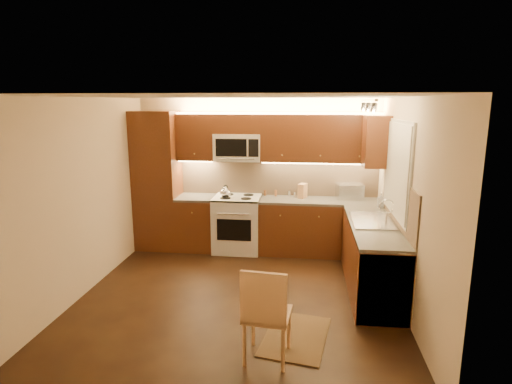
# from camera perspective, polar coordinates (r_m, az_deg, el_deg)

# --- Properties ---
(floor) EXTENTS (4.00, 4.00, 0.01)m
(floor) POSITION_cam_1_polar(r_m,az_deg,el_deg) (5.57, -2.28, -13.84)
(floor) COLOR black
(floor) RESTS_ON ground
(ceiling) EXTENTS (4.00, 4.00, 0.01)m
(ceiling) POSITION_cam_1_polar(r_m,az_deg,el_deg) (5.01, -2.53, 12.81)
(ceiling) COLOR beige
(ceiling) RESTS_ON ground
(wall_back) EXTENTS (4.00, 0.01, 2.50)m
(wall_back) POSITION_cam_1_polar(r_m,az_deg,el_deg) (7.09, 0.21, 2.47)
(wall_back) COLOR #CBB494
(wall_back) RESTS_ON ground
(wall_front) EXTENTS (4.00, 0.01, 2.50)m
(wall_front) POSITION_cam_1_polar(r_m,az_deg,el_deg) (3.28, -8.12, -9.25)
(wall_front) COLOR #CBB494
(wall_front) RESTS_ON ground
(wall_left) EXTENTS (0.01, 4.00, 2.50)m
(wall_left) POSITION_cam_1_polar(r_m,az_deg,el_deg) (5.82, -22.24, -0.59)
(wall_left) COLOR #CBB494
(wall_left) RESTS_ON ground
(wall_right) EXTENTS (0.01, 4.00, 2.50)m
(wall_right) POSITION_cam_1_polar(r_m,az_deg,el_deg) (5.22, 19.83, -1.77)
(wall_right) COLOR #CBB494
(wall_right) RESTS_ON ground
(pantry) EXTENTS (0.70, 0.60, 2.30)m
(pantry) POSITION_cam_1_polar(r_m,az_deg,el_deg) (7.21, -13.22, 1.49)
(pantry) COLOR #45230E
(pantry) RESTS_ON floor
(base_cab_back_left) EXTENTS (0.62, 0.60, 0.86)m
(base_cab_back_left) POSITION_cam_1_polar(r_m,az_deg,el_deg) (7.17, -7.98, -4.26)
(base_cab_back_left) COLOR #45230E
(base_cab_back_left) RESTS_ON floor
(counter_back_left) EXTENTS (0.62, 0.60, 0.04)m
(counter_back_left) POSITION_cam_1_polar(r_m,az_deg,el_deg) (7.06, -8.08, -0.76)
(counter_back_left) COLOR #3C3936
(counter_back_left) RESTS_ON base_cab_back_left
(base_cab_back_right) EXTENTS (1.92, 0.60, 0.86)m
(base_cab_back_right) POSITION_cam_1_polar(r_m,az_deg,el_deg) (6.95, 8.50, -4.83)
(base_cab_back_right) COLOR #45230E
(base_cab_back_right) RESTS_ON floor
(counter_back_right) EXTENTS (1.92, 0.60, 0.04)m
(counter_back_right) POSITION_cam_1_polar(r_m,az_deg,el_deg) (6.83, 8.61, -1.22)
(counter_back_right) COLOR #3C3936
(counter_back_right) RESTS_ON base_cab_back_right
(base_cab_right) EXTENTS (0.60, 2.00, 0.86)m
(base_cab_right) POSITION_cam_1_polar(r_m,az_deg,el_deg) (5.78, 15.44, -8.68)
(base_cab_right) COLOR #45230E
(base_cab_right) RESTS_ON floor
(counter_right) EXTENTS (0.60, 2.00, 0.04)m
(counter_right) POSITION_cam_1_polar(r_m,az_deg,el_deg) (5.64, 15.70, -4.40)
(counter_right) COLOR #3C3936
(counter_right) RESTS_ON base_cab_right
(dishwasher) EXTENTS (0.58, 0.60, 0.84)m
(dishwasher) POSITION_cam_1_polar(r_m,az_deg,el_deg) (5.14, 16.57, -11.43)
(dishwasher) COLOR silver
(dishwasher) RESTS_ON floor
(backsplash_back) EXTENTS (3.30, 0.02, 0.60)m
(backsplash_back) POSITION_cam_1_polar(r_m,az_deg,el_deg) (7.06, 3.03, 2.00)
(backsplash_back) COLOR tan
(backsplash_back) RESTS_ON wall_back
(backsplash_right) EXTENTS (0.02, 2.00, 0.60)m
(backsplash_right) POSITION_cam_1_polar(r_m,az_deg,el_deg) (5.61, 18.81, -1.29)
(backsplash_right) COLOR tan
(backsplash_right) RESTS_ON wall_right
(upper_cab_back_left) EXTENTS (0.62, 0.35, 0.75)m
(upper_cab_back_left) POSITION_cam_1_polar(r_m,az_deg,el_deg) (7.03, -8.06, 7.40)
(upper_cab_back_left) COLOR #45230E
(upper_cab_back_left) RESTS_ON wall_back
(upper_cab_back_right) EXTENTS (1.92, 0.35, 0.75)m
(upper_cab_back_right) POSITION_cam_1_polar(r_m,az_deg,el_deg) (6.80, 8.85, 7.22)
(upper_cab_back_right) COLOR #45230E
(upper_cab_back_right) RESTS_ON wall_back
(upper_cab_bridge) EXTENTS (0.76, 0.35, 0.31)m
(upper_cab_bridge) POSITION_cam_1_polar(r_m,az_deg,el_deg) (6.87, -2.47, 9.24)
(upper_cab_bridge) COLOR #45230E
(upper_cab_bridge) RESTS_ON wall_back
(upper_cab_right_corner) EXTENTS (0.35, 0.50, 0.75)m
(upper_cab_right_corner) POSITION_cam_1_polar(r_m,az_deg,el_deg) (6.45, 16.00, 6.64)
(upper_cab_right_corner) COLOR #45230E
(upper_cab_right_corner) RESTS_ON wall_right
(stove) EXTENTS (0.76, 0.65, 0.92)m
(stove) POSITION_cam_1_polar(r_m,az_deg,el_deg) (7.00, -2.55, -4.32)
(stove) COLOR silver
(stove) RESTS_ON floor
(microwave) EXTENTS (0.76, 0.38, 0.44)m
(microwave) POSITION_cam_1_polar(r_m,az_deg,el_deg) (6.88, -2.46, 6.11)
(microwave) COLOR silver
(microwave) RESTS_ON wall_back
(window_frame) EXTENTS (0.03, 1.44, 1.24)m
(window_frame) POSITION_cam_1_polar(r_m,az_deg,el_deg) (5.68, 18.73, 2.98)
(window_frame) COLOR silver
(window_frame) RESTS_ON wall_right
(window_blinds) EXTENTS (0.02, 1.36, 1.16)m
(window_blinds) POSITION_cam_1_polar(r_m,az_deg,el_deg) (5.68, 18.53, 2.99)
(window_blinds) COLOR silver
(window_blinds) RESTS_ON wall_right
(sink) EXTENTS (0.52, 0.86, 0.15)m
(sink) POSITION_cam_1_polar(r_m,az_deg,el_deg) (5.75, 15.53, -3.07)
(sink) COLOR silver
(sink) RESTS_ON counter_right
(faucet) EXTENTS (0.20, 0.04, 0.30)m
(faucet) POSITION_cam_1_polar(r_m,az_deg,el_deg) (5.77, 17.34, -2.38)
(faucet) COLOR silver
(faucet) RESTS_ON counter_right
(track_light_bar) EXTENTS (0.04, 1.20, 0.03)m
(track_light_bar) POSITION_cam_1_polar(r_m,az_deg,el_deg) (5.40, 15.06, 11.94)
(track_light_bar) COLOR silver
(track_light_bar) RESTS_ON ceiling
(kettle) EXTENTS (0.24, 0.24, 0.21)m
(kettle) POSITION_cam_1_polar(r_m,az_deg,el_deg) (6.82, -4.18, 0.13)
(kettle) COLOR silver
(kettle) RESTS_ON stove
(toaster_oven) EXTENTS (0.44, 0.36, 0.24)m
(toaster_oven) POSITION_cam_1_polar(r_m,az_deg,el_deg) (6.98, 12.59, 0.11)
(toaster_oven) COLOR silver
(toaster_oven) RESTS_ON counter_back_right
(knife_block) EXTENTS (0.16, 0.20, 0.23)m
(knife_block) POSITION_cam_1_polar(r_m,az_deg,el_deg) (6.91, 6.34, 0.17)
(knife_block) COLOR #AA744C
(knife_block) RESTS_ON counter_back_right
(spice_jar_a) EXTENTS (0.06, 0.06, 0.09)m
(spice_jar_a) POSITION_cam_1_polar(r_m,az_deg,el_deg) (7.05, 4.56, -0.15)
(spice_jar_a) COLOR silver
(spice_jar_a) RESTS_ON counter_back_right
(spice_jar_b) EXTENTS (0.04, 0.04, 0.09)m
(spice_jar_b) POSITION_cam_1_polar(r_m,az_deg,el_deg) (7.03, 1.24, -0.13)
(spice_jar_b) COLOR brown
(spice_jar_b) RESTS_ON counter_back_right
(spice_jar_c) EXTENTS (0.05, 0.05, 0.09)m
(spice_jar_c) POSITION_cam_1_polar(r_m,az_deg,el_deg) (6.93, 5.31, -0.39)
(spice_jar_c) COLOR silver
(spice_jar_c) RESTS_ON counter_back_right
(spice_jar_d) EXTENTS (0.05, 0.05, 0.10)m
(spice_jar_d) POSITION_cam_1_polar(r_m,az_deg,el_deg) (7.01, 2.70, -0.14)
(spice_jar_d) COLOR #98562D
(spice_jar_d) RESTS_ON counter_back_right
(soap_bottle) EXTENTS (0.10, 0.10, 0.22)m
(soap_bottle) POSITION_cam_1_polar(r_m,az_deg,el_deg) (6.54, 16.63, -1.03)
(soap_bottle) COLOR silver
(soap_bottle) RESTS_ON counter_right
(rug) EXTENTS (0.78, 1.04, 0.01)m
(rug) POSITION_cam_1_polar(r_m,az_deg,el_deg) (4.72, 5.42, -18.94)
(rug) COLOR black
(rug) RESTS_ON floor
(dining_chair) EXTENTS (0.47, 0.47, 0.97)m
(dining_chair) POSITION_cam_1_polar(r_m,az_deg,el_deg) (4.15, 1.57, -15.99)
(dining_chair) COLOR #AA744C
(dining_chair) RESTS_ON floor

